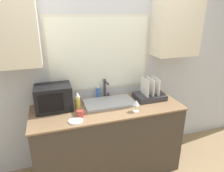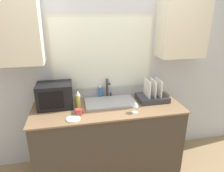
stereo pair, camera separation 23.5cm
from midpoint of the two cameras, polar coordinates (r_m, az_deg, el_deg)
name	(u,v)px [view 2 (the right image)]	position (r m, az deg, el deg)	size (l,w,h in m)	color
countertop	(108,138)	(2.72, 1.46, -14.83)	(1.85, 0.70, 0.94)	#42382D
wall_back	(103,62)	(2.62, 0.02, 6.84)	(6.00, 0.38, 2.60)	silver
sink_basin	(110,102)	(2.56, 2.13, -4.78)	(0.64, 0.36, 0.03)	#9EA0A5
faucet	(108,87)	(2.67, 1.31, -0.35)	(0.08, 0.18, 0.26)	#333338
microwave	(55,95)	(2.49, -13.39, -2.65)	(0.42, 0.31, 0.30)	black
dish_rack	(152,96)	(2.70, 13.88, -2.87)	(0.39, 0.29, 0.29)	#333338
spray_bottle	(78,99)	(2.44, -7.00, -3.85)	(0.06, 0.06, 0.22)	#D8CC4C
soap_bottle	(100,92)	(2.69, -0.83, -1.91)	(0.05, 0.05, 0.18)	blue
mug_near_sink	(79,112)	(2.28, -6.59, -7.48)	(0.10, 0.07, 0.08)	#A53833
wine_glass	(135,104)	(2.33, 9.57, -5.23)	(0.08, 0.08, 0.14)	silver
small_plate	(73,119)	(2.22, -8.03, -9.36)	(0.15, 0.15, 0.01)	white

